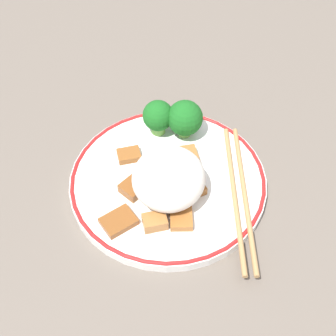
# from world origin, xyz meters

# --- Properties ---
(ground_plane) EXTENTS (3.00, 3.00, 0.00)m
(ground_plane) POSITION_xyz_m (0.00, 0.00, 0.00)
(ground_plane) COLOR #665B51
(plate) EXTENTS (0.24, 0.24, 0.02)m
(plate) POSITION_xyz_m (0.00, 0.00, 0.01)
(plate) COLOR white
(plate) RESTS_ON ground_plane
(rice_mound) EXTENTS (0.09, 0.09, 0.06)m
(rice_mound) POSITION_xyz_m (-0.01, 0.02, 0.04)
(rice_mound) COLOR white
(rice_mound) RESTS_ON plate
(broccoli_back_left) EXTENTS (0.05, 0.05, 0.05)m
(broccoli_back_left) POSITION_xyz_m (-0.01, -0.08, 0.04)
(broccoli_back_left) COLOR #72AD4C
(broccoli_back_left) RESTS_ON plate
(broccoli_back_center) EXTENTS (0.04, 0.04, 0.05)m
(broccoli_back_center) POSITION_xyz_m (0.03, -0.08, 0.04)
(broccoli_back_center) COLOR #72AD4C
(broccoli_back_center) RESTS_ON plate
(meat_near_front) EXTENTS (0.03, 0.03, 0.01)m
(meat_near_front) POSITION_xyz_m (-0.00, 0.07, 0.02)
(meat_near_front) COLOR #9E6633
(meat_near_front) RESTS_ON plate
(meat_near_left) EXTENTS (0.04, 0.04, 0.01)m
(meat_near_left) POSITION_xyz_m (0.04, 0.03, 0.02)
(meat_near_left) COLOR brown
(meat_near_left) RESTS_ON plate
(meat_near_right) EXTENTS (0.04, 0.03, 0.01)m
(meat_near_right) POSITION_xyz_m (0.06, -0.02, 0.02)
(meat_near_right) COLOR brown
(meat_near_right) RESTS_ON plate
(meat_near_back) EXTENTS (0.05, 0.05, 0.01)m
(meat_near_back) POSITION_xyz_m (0.04, 0.08, 0.02)
(meat_near_back) COLOR brown
(meat_near_back) RESTS_ON plate
(meat_on_rice_edge) EXTENTS (0.03, 0.04, 0.01)m
(meat_on_rice_edge) POSITION_xyz_m (-0.03, 0.06, 0.02)
(meat_on_rice_edge) COLOR #995B28
(meat_on_rice_edge) RESTS_ON plate
(meat_mid_left) EXTENTS (0.04, 0.03, 0.01)m
(meat_mid_left) POSITION_xyz_m (-0.03, 0.01, 0.02)
(meat_mid_left) COLOR brown
(meat_mid_left) RESTS_ON plate
(meat_mid_right) EXTENTS (0.04, 0.04, 0.01)m
(meat_mid_right) POSITION_xyz_m (-0.02, -0.03, 0.02)
(meat_mid_right) COLOR #9E6633
(meat_mid_right) RESTS_ON plate
(chopsticks) EXTENTS (0.07, 0.21, 0.01)m
(chopsticks) POSITION_xyz_m (-0.09, 0.01, 0.02)
(chopsticks) COLOR #AD8451
(chopsticks) RESTS_ON plate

